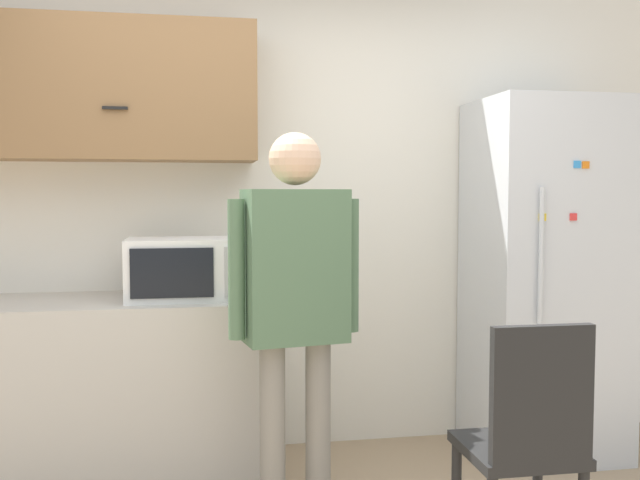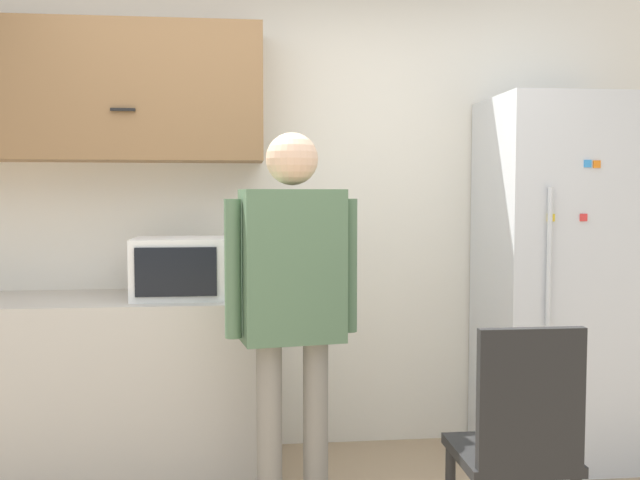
{
  "view_description": "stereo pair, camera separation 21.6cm",
  "coord_description": "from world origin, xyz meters",
  "px_view_note": "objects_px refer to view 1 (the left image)",
  "views": [
    {
      "loc": [
        -0.41,
        -2.21,
        1.42
      ],
      "look_at": [
        0.16,
        0.94,
        1.21
      ],
      "focal_mm": 40.0,
      "sensor_mm": 36.0,
      "label": 1
    },
    {
      "loc": [
        -0.19,
        -2.24,
        1.42
      ],
      "look_at": [
        0.16,
        0.94,
        1.21
      ],
      "focal_mm": 40.0,
      "sensor_mm": 36.0,
      "label": 2
    }
  ],
  "objects_px": {
    "chair": "(527,437)",
    "refrigerator": "(544,278)",
    "person": "(295,287)",
    "microwave": "(183,269)"
  },
  "relations": [
    {
      "from": "microwave",
      "to": "chair",
      "type": "bearing_deg",
      "value": -43.98
    },
    {
      "from": "microwave",
      "to": "refrigerator",
      "type": "xyz_separation_m",
      "value": [
        1.94,
        0.02,
        -0.09
      ]
    },
    {
      "from": "chair",
      "to": "refrigerator",
      "type": "bearing_deg",
      "value": -119.37
    },
    {
      "from": "person",
      "to": "refrigerator",
      "type": "relative_size",
      "value": 0.87
    },
    {
      "from": "chair",
      "to": "microwave",
      "type": "bearing_deg",
      "value": -43.64
    },
    {
      "from": "refrigerator",
      "to": "chair",
      "type": "bearing_deg",
      "value": -119.71
    },
    {
      "from": "refrigerator",
      "to": "chair",
      "type": "height_order",
      "value": "refrigerator"
    },
    {
      "from": "refrigerator",
      "to": "chair",
      "type": "xyz_separation_m",
      "value": [
        -0.69,
        -1.22,
        -0.43
      ]
    },
    {
      "from": "microwave",
      "to": "refrigerator",
      "type": "bearing_deg",
      "value": 0.48
    },
    {
      "from": "microwave",
      "to": "person",
      "type": "relative_size",
      "value": 0.33
    }
  ]
}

